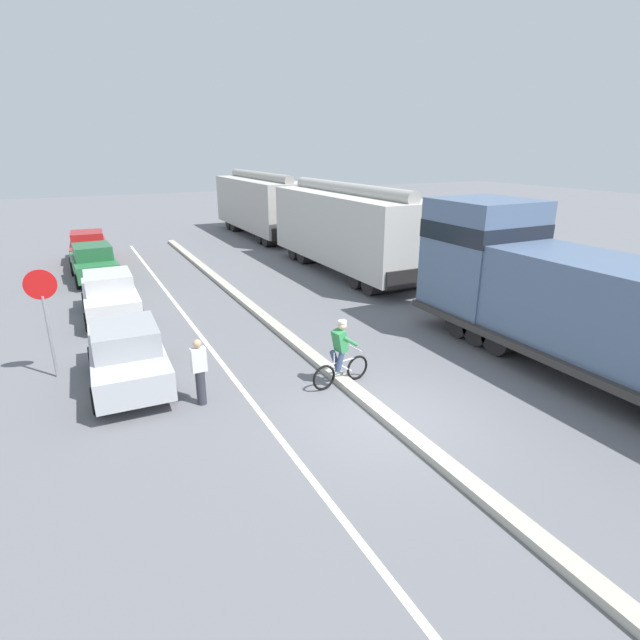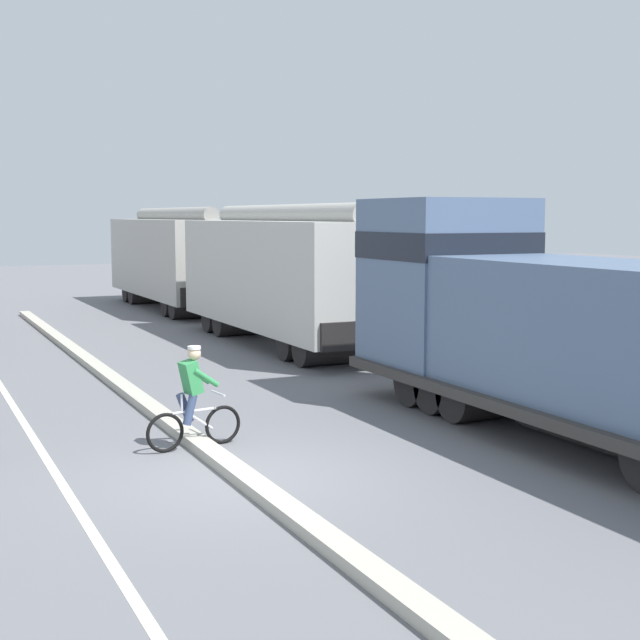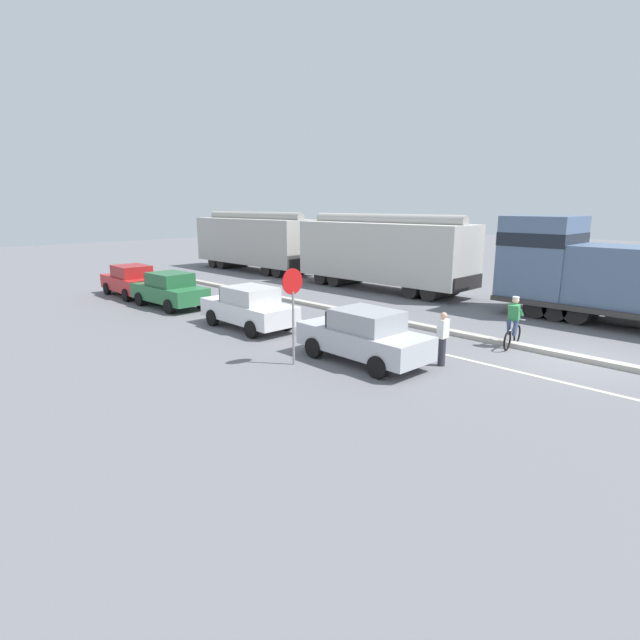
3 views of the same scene
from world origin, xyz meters
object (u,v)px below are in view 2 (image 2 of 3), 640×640
object	(u,v)px
locomotive	(559,334)
hopper_car_lead	(284,276)
cyclist	(193,400)
hopper_car_middle	(174,259)

from	to	relation	value
locomotive	hopper_car_lead	xyz separation A→B (m)	(0.00, 12.16, 0.28)
locomotive	hopper_car_lead	distance (m)	12.16
hopper_car_lead	cyclist	world-z (taller)	hopper_car_lead
cyclist	locomotive	bearing A→B (deg)	-17.24
locomotive	hopper_car_lead	size ratio (longest dim) A/B	1.10
hopper_car_lead	cyclist	distance (m)	11.99
hopper_car_middle	hopper_car_lead	bearing A→B (deg)	-90.00
locomotive	hopper_car_middle	world-z (taller)	locomotive
hopper_car_middle	cyclist	xyz separation A→B (m)	(-6.05, -21.88, -1.26)
hopper_car_middle	cyclist	size ratio (longest dim) A/B	6.18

